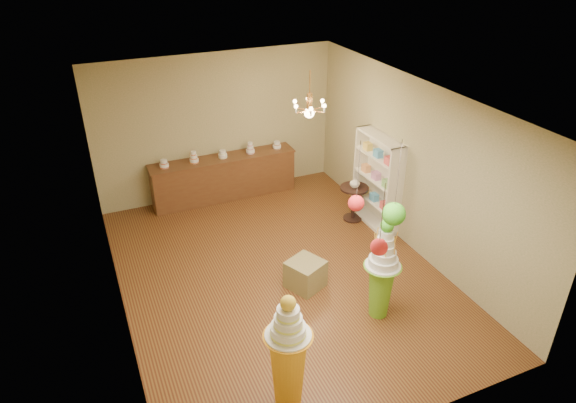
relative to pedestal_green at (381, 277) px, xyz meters
name	(u,v)px	position (x,y,z in m)	size (l,w,h in m)	color
floor	(279,274)	(-0.98, 1.50, -0.67)	(6.50, 6.50, 0.00)	#5A3318
ceiling	(277,100)	(-0.98, 1.50, 2.33)	(6.50, 6.50, 0.00)	silver
wall_back	(217,126)	(-0.98, 4.75, 0.83)	(5.00, 0.04, 3.00)	tan
wall_front	(400,331)	(-0.98, -1.75, 0.83)	(5.00, 0.04, 3.00)	tan
wall_left	(109,229)	(-3.48, 1.50, 0.83)	(0.04, 6.50, 3.00)	tan
wall_right	(414,167)	(1.52, 1.50, 0.83)	(0.04, 6.50, 3.00)	tan
pedestal_green	(381,277)	(0.00, 0.00, 0.00)	(0.61, 0.61, 1.65)	#69B026
pedestal_orange	(288,362)	(-1.89, -0.97, 0.02)	(0.68, 0.68, 1.66)	orange
burlap_riser	(305,274)	(-0.72, 1.04, -0.44)	(0.51, 0.51, 0.47)	olive
sideboard	(224,177)	(-0.98, 4.47, -0.20)	(3.04, 0.54, 1.16)	#57321B
shelving_unit	(377,181)	(1.36, 2.30, 0.23)	(0.33, 1.20, 1.80)	silver
round_table	(354,199)	(1.05, 2.59, -0.22)	(0.71, 0.71, 0.71)	black
vase	(355,182)	(1.05, 2.59, 0.13)	(0.19, 0.19, 0.20)	silver
pom_red_left	(356,203)	(-0.69, -0.27, 1.52)	(0.20, 0.20, 0.91)	#433730
pom_green_mid	(394,214)	(-0.23, -0.43, 1.34)	(0.30, 0.30, 1.14)	#433730
pom_red_right	(379,247)	(-1.02, -1.29, 1.60)	(0.18, 0.18, 0.82)	#433730
chandelier	(309,110)	(0.15, 2.79, 1.63)	(0.74, 0.74, 0.85)	#D9954C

